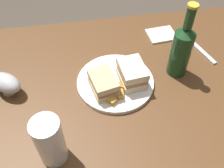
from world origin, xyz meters
TOP-DOWN VIEW (x-y plane):
  - dining_table at (0.00, 0.00)m, footprint 1.29×0.86m
  - plate at (0.03, 0.05)m, footprint 0.26×0.26m
  - sandwich_half_left at (-0.01, 0.02)m, footprint 0.09×0.12m
  - sandwich_half_right at (0.08, 0.04)m, footprint 0.09×0.11m
  - potato_wedge_front at (0.03, -0.01)m, footprint 0.03×0.05m
  - potato_wedge_middle at (0.00, 0.00)m, footprint 0.03×0.05m
  - potato_wedge_back at (0.05, 0.01)m, footprint 0.04×0.03m
  - potato_wedge_left_edge at (0.04, -0.01)m, footprint 0.02×0.05m
  - potato_wedge_right_edge at (0.00, -0.03)m, footprint 0.04×0.05m
  - pint_glass at (-0.18, -0.18)m, footprint 0.07×0.07m
  - gravy_boat at (-0.32, 0.08)m, footprint 0.13×0.12m
  - cider_bottle at (0.25, 0.07)m, footprint 0.07×0.07m
  - napkin at (0.26, 0.27)m, footprint 0.12×0.10m
  - fork at (0.38, 0.17)m, footprint 0.07×0.18m

SIDE VIEW (x-z plane):
  - dining_table at x=0.00m, z-range 0.00..0.71m
  - fork at x=0.38m, z-range 0.71..0.72m
  - napkin at x=0.26m, z-range 0.71..0.72m
  - plate at x=0.03m, z-range 0.71..0.73m
  - potato_wedge_left_edge at x=0.04m, z-range 0.73..0.74m
  - potato_wedge_middle at x=0.00m, z-range 0.73..0.74m
  - potato_wedge_right_edge at x=0.00m, z-range 0.73..0.74m
  - potato_wedge_front at x=0.03m, z-range 0.73..0.75m
  - potato_wedge_back at x=0.05m, z-range 0.73..0.75m
  - sandwich_half_left at x=-0.01m, z-range 0.73..0.78m
  - gravy_boat at x=-0.32m, z-range 0.72..0.79m
  - sandwich_half_right at x=0.08m, z-range 0.73..0.80m
  - pint_glass at x=-0.18m, z-range 0.70..0.86m
  - cider_bottle at x=0.25m, z-range 0.68..0.95m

